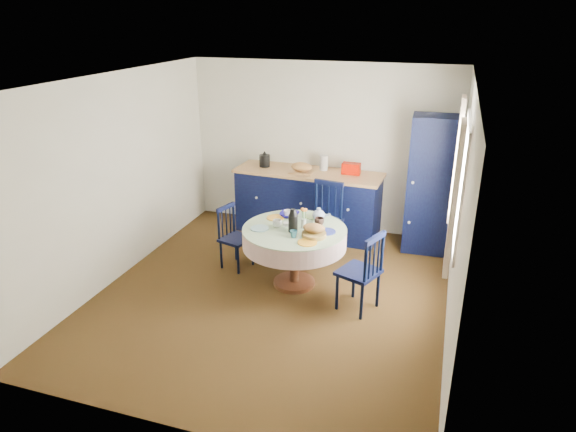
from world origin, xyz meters
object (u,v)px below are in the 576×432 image
at_px(chair_left, 234,237).
at_px(mug_d, 288,214).
at_px(kitchen_counter, 308,202).
at_px(chair_right, 362,271).
at_px(chair_far, 324,220).
at_px(mug_c, 319,222).
at_px(dining_table, 295,238).
at_px(pantry_cabinet, 432,185).
at_px(mug_a, 277,223).
at_px(mug_b, 294,234).
at_px(cobalt_bowl, 289,215).

distance_m(chair_left, mug_d, 0.80).
relative_size(kitchen_counter, chair_right, 2.33).
relative_size(chair_far, mug_c, 8.77).
distance_m(kitchen_counter, chair_right, 2.24).
bearing_deg(chair_far, chair_right, -50.44).
relative_size(dining_table, chair_right, 1.31).
height_order(chair_right, mug_c, chair_right).
height_order(pantry_cabinet, mug_a, pantry_cabinet).
height_order(chair_left, mug_c, mug_c).
relative_size(dining_table, chair_left, 1.50).
relative_size(pantry_cabinet, chair_left, 2.28).
height_order(dining_table, mug_a, dining_table).
xyz_separation_m(chair_right, mug_b, (-0.81, 0.06, 0.31)).
relative_size(pantry_cabinet, chair_right, 2.00).
xyz_separation_m(chair_left, mug_c, (1.15, -0.05, 0.38)).
relative_size(kitchen_counter, chair_far, 2.14).
distance_m(chair_left, chair_far, 1.24).
xyz_separation_m(pantry_cabinet, chair_far, (-1.35, -0.63, -0.43)).
height_order(chair_far, chair_right, chair_far).
distance_m(pantry_cabinet, mug_c, 1.84).
bearing_deg(chair_left, chair_far, -39.90).
relative_size(kitchen_counter, cobalt_bowl, 9.18).
distance_m(pantry_cabinet, chair_left, 2.76).
distance_m(pantry_cabinet, chair_right, 2.01).
bearing_deg(kitchen_counter, mug_d, -82.94).
xyz_separation_m(dining_table, chair_right, (0.87, -0.31, -0.15)).
bearing_deg(pantry_cabinet, kitchen_counter, 175.98).
relative_size(chair_left, cobalt_bowl, 3.46).
distance_m(pantry_cabinet, dining_table, 2.16).
distance_m(mug_a, mug_b, 0.36).
distance_m(dining_table, chair_left, 0.96).
bearing_deg(pantry_cabinet, cobalt_bowl, -145.90).
bearing_deg(mug_b, mug_a, 139.99).
distance_m(kitchen_counter, chair_far, 0.79).
bearing_deg(mug_b, cobalt_bowl, 111.86).
bearing_deg(chair_right, dining_table, -87.92).
bearing_deg(kitchen_counter, pantry_cabinet, 1.35).
relative_size(pantry_cabinet, cobalt_bowl, 7.91).
relative_size(chair_left, chair_far, 0.81).
relative_size(chair_left, mug_d, 8.77).
bearing_deg(mug_b, kitchen_counter, 100.65).
height_order(kitchen_counter, mug_c, kitchen_counter).
bearing_deg(cobalt_bowl, mug_a, -97.01).
xyz_separation_m(dining_table, mug_d, (-0.20, 0.32, 0.16)).
height_order(chair_right, mug_d, chair_right).
distance_m(kitchen_counter, cobalt_bowl, 1.30).
bearing_deg(mug_b, chair_left, 153.17).
height_order(pantry_cabinet, chair_left, pantry_cabinet).
xyz_separation_m(pantry_cabinet, chair_right, (-0.60, -1.86, -0.47)).
bearing_deg(mug_d, mug_a, -93.19).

